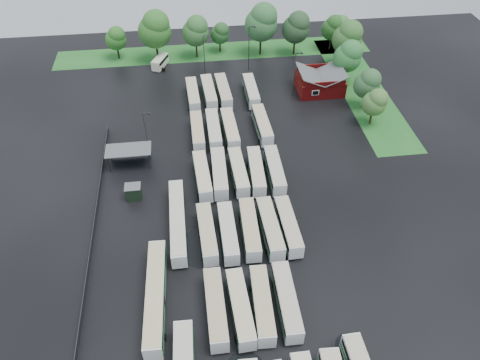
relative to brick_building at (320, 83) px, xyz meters
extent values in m
plane|color=black|center=(-24.00, -42.77, -1.87)|extent=(160.00, 160.00, 0.00)
cube|color=maroon|center=(0.00, 0.03, -0.17)|extent=(10.00, 8.00, 3.40)
cube|color=#4C4F51|center=(-2.50, 0.03, 2.43)|extent=(5.07, 8.60, 2.19)
cube|color=#4C4F51|center=(2.50, 0.03, 2.43)|extent=(5.07, 8.60, 2.19)
cube|color=maroon|center=(0.00, -3.97, 2.03)|extent=(9.00, 0.20, 1.20)
cube|color=silver|center=(-2.00, -4.02, 0.13)|extent=(1.60, 0.12, 1.20)
cylinder|color=#2D2D30|center=(-44.80, -22.77, -0.17)|extent=(0.16, 0.16, 3.40)
cylinder|color=#2D2D30|center=(-37.60, -22.77, -0.17)|extent=(0.16, 0.16, 3.40)
cylinder|color=#2D2D30|center=(-44.80, -19.57, -0.17)|extent=(0.16, 0.16, 3.40)
cylinder|color=#2D2D30|center=(-37.60, -19.57, -0.17)|extent=(0.16, 0.16, 3.40)
cube|color=#4C4F51|center=(-41.20, -21.17, 1.63)|extent=(8.20, 4.20, 0.15)
cube|color=navy|center=(-41.20, -19.27, -0.27)|extent=(7.60, 0.08, 2.60)
cube|color=black|center=(-40.20, -30.17, -0.62)|extent=(2.50, 2.00, 2.50)
cube|color=#4C4F51|center=(-40.20, -30.17, 0.69)|extent=(2.70, 2.20, 0.12)
cube|color=#1F6221|center=(-22.00, 22.03, -1.86)|extent=(80.00, 10.00, 0.01)
cube|color=#1F6221|center=(10.00, 0.03, -1.86)|extent=(10.00, 50.00, 0.01)
cube|color=#2D2D30|center=(-46.20, -34.77, -1.27)|extent=(0.10, 50.00, 1.20)
cube|color=silver|center=(-28.31, -54.86, -0.12)|extent=(2.47, 11.50, 2.63)
cube|color=black|center=(-28.31, -54.86, 0.41)|extent=(2.53, 11.04, 0.84)
cube|color=#106C23|center=(-28.31, -54.86, -0.70)|extent=(2.52, 11.27, 0.58)
cube|color=tan|center=(-28.31, -54.86, 1.24)|extent=(2.37, 11.15, 0.11)
cylinder|color=black|center=(-28.31, -58.54, -1.44)|extent=(2.44, 0.92, 0.92)
cylinder|color=black|center=(-28.31, -51.19, -1.44)|extent=(2.44, 0.92, 0.92)
cube|color=silver|center=(-25.05, -55.19, -0.16)|extent=(2.85, 11.32, 2.57)
cube|color=black|center=(-25.05, -55.19, 0.36)|extent=(2.88, 10.88, 0.82)
cube|color=#207237|center=(-25.05, -55.19, -0.72)|extent=(2.88, 11.10, 0.57)
cube|color=#C4B68C|center=(-25.05, -55.19, 1.18)|extent=(2.74, 10.98, 0.11)
cylinder|color=black|center=(-25.05, -58.78, -1.44)|extent=(2.39, 0.90, 0.90)
cylinder|color=black|center=(-25.05, -51.60, -1.44)|extent=(2.39, 0.90, 0.90)
cube|color=silver|center=(-22.09, -55.03, -0.16)|extent=(2.83, 11.32, 2.57)
cube|color=black|center=(-22.09, -55.03, 0.36)|extent=(2.86, 10.87, 0.82)
cube|color=#196425|center=(-22.09, -55.03, -0.72)|extent=(2.86, 11.10, 0.57)
cube|color=tan|center=(-22.09, -55.03, 1.17)|extent=(2.72, 10.98, 0.11)
cylinder|color=black|center=(-22.09, -58.62, -1.44)|extent=(2.39, 0.90, 0.90)
cylinder|color=black|center=(-22.09, -51.44, -1.44)|extent=(2.39, 0.90, 0.90)
cube|color=silver|center=(-18.73, -54.93, -0.13)|extent=(2.52, 11.41, 2.61)
cube|color=black|center=(-18.73, -54.93, 0.39)|extent=(2.57, 10.96, 0.83)
cube|color=#155F24|center=(-18.73, -54.93, -0.71)|extent=(2.56, 11.19, 0.57)
cube|color=#B3A793|center=(-18.73, -54.93, 1.22)|extent=(2.42, 11.07, 0.11)
cylinder|color=black|center=(-18.73, -58.57, -1.44)|extent=(2.42, 0.91, 0.91)
cylinder|color=black|center=(-18.73, -51.28, -1.44)|extent=(2.42, 0.91, 0.91)
cube|color=silver|center=(-28.48, -41.45, -0.19)|extent=(2.70, 11.11, 2.53)
cube|color=black|center=(-28.48, -41.45, 0.32)|extent=(2.74, 10.67, 0.81)
cube|color=#0C6224|center=(-28.48, -41.45, -0.74)|extent=(2.73, 10.89, 0.56)
cube|color=tan|center=(-28.48, -41.45, 1.12)|extent=(2.59, 10.77, 0.11)
cylinder|color=black|center=(-28.48, -44.98, -1.45)|extent=(2.34, 0.88, 0.88)
cylinder|color=black|center=(-28.48, -37.92, -1.45)|extent=(2.34, 0.88, 0.88)
cube|color=silver|center=(-25.25, -41.68, -0.18)|extent=(2.38, 11.12, 2.55)
cube|color=black|center=(-25.25, -41.68, 0.33)|extent=(2.43, 10.68, 0.81)
cube|color=#1C672F|center=(-25.25, -41.68, -0.74)|extent=(2.42, 10.90, 0.56)
cube|color=#B9B4A4|center=(-25.25, -41.68, 1.14)|extent=(2.28, 10.79, 0.11)
cylinder|color=black|center=(-25.25, -45.24, -1.45)|extent=(2.36, 0.89, 0.89)
cylinder|color=black|center=(-25.25, -38.13, -1.45)|extent=(2.36, 0.89, 0.89)
cube|color=silver|center=(-21.82, -41.38, -0.15)|extent=(2.66, 11.37, 2.59)
cube|color=black|center=(-21.82, -41.38, 0.37)|extent=(2.70, 10.92, 0.83)
cube|color=#1C602F|center=(-21.82, -41.38, -0.72)|extent=(2.70, 11.14, 0.57)
cube|color=tan|center=(-21.82, -41.38, 1.20)|extent=(2.55, 11.03, 0.11)
cylinder|color=black|center=(-21.82, -45.00, -1.44)|extent=(2.40, 0.90, 0.90)
cylinder|color=black|center=(-21.82, -37.76, -1.44)|extent=(2.40, 0.90, 0.90)
cube|color=silver|center=(-18.65, -41.56, -0.14)|extent=(2.75, 11.43, 2.60)
cube|color=black|center=(-18.65, -41.56, 0.38)|extent=(2.79, 10.98, 0.83)
cube|color=#1E6C33|center=(-18.65, -41.56, -0.71)|extent=(2.79, 11.21, 0.57)
cube|color=tan|center=(-18.65, -41.56, 1.21)|extent=(2.64, 11.09, 0.11)
cylinder|color=black|center=(-18.65, -45.20, -1.44)|extent=(2.41, 0.91, 0.91)
cylinder|color=black|center=(-18.65, -37.93, -1.44)|extent=(2.41, 0.91, 0.91)
cube|color=silver|center=(-15.76, -41.53, -0.18)|extent=(2.56, 11.15, 2.54)
cube|color=black|center=(-15.76, -41.53, 0.33)|extent=(2.61, 10.70, 0.81)
cube|color=#226833|center=(-15.76, -41.53, -0.74)|extent=(2.60, 10.93, 0.56)
cube|color=#B5A68C|center=(-15.76, -41.53, 1.14)|extent=(2.46, 10.81, 0.11)
cylinder|color=black|center=(-15.76, -45.08, -1.45)|extent=(2.36, 0.89, 0.89)
cylinder|color=black|center=(-15.76, -37.98, -1.45)|extent=(2.36, 0.89, 0.89)
cube|color=silver|center=(-28.29, -27.99, -0.16)|extent=(2.89, 11.33, 2.57)
cube|color=black|center=(-28.29, -27.99, 0.36)|extent=(2.92, 10.88, 0.82)
cube|color=#0F7029|center=(-28.29, -27.99, -0.72)|extent=(2.93, 11.11, 0.57)
cube|color=beige|center=(-28.29, -27.99, 1.18)|extent=(2.78, 10.99, 0.11)
cylinder|color=black|center=(-28.29, -31.59, -1.44)|extent=(2.39, 0.90, 0.90)
cylinder|color=black|center=(-28.29, -24.40, -1.44)|extent=(2.39, 0.90, 0.90)
cube|color=silver|center=(-25.27, -27.66, -0.11)|extent=(2.73, 11.61, 2.65)
cube|color=black|center=(-25.27, -27.66, 0.42)|extent=(2.77, 11.15, 0.85)
cube|color=#1C632F|center=(-25.27, -27.66, -0.69)|extent=(2.77, 11.38, 0.58)
cube|color=#B9B19C|center=(-25.27, -27.66, 1.26)|extent=(2.62, 11.26, 0.12)
cylinder|color=black|center=(-25.27, -31.35, -1.43)|extent=(2.45, 0.92, 0.92)
cylinder|color=black|center=(-25.27, -23.96, -1.43)|extent=(2.45, 0.92, 0.92)
cube|color=silver|center=(-21.88, -27.68, -0.18)|extent=(2.66, 11.15, 2.54)
cube|color=black|center=(-21.88, -27.68, 0.33)|extent=(2.70, 10.71, 0.81)
cube|color=#0B6525|center=(-21.88, -27.68, -0.74)|extent=(2.70, 10.93, 0.56)
cube|color=#C0B795|center=(-21.88, -27.68, 1.14)|extent=(2.56, 10.82, 0.11)
cylinder|color=black|center=(-21.88, -31.23, -1.45)|extent=(2.36, 0.89, 0.89)
cylinder|color=black|center=(-21.88, -24.13, -1.45)|extent=(2.36, 0.89, 0.89)
cube|color=silver|center=(-18.74, -27.89, -0.17)|extent=(2.81, 11.23, 2.55)
cube|color=black|center=(-18.74, -27.89, 0.34)|extent=(2.84, 10.79, 0.82)
cube|color=#1C6731|center=(-18.74, -27.89, -0.73)|extent=(2.85, 11.01, 0.56)
cube|color=#BCB091|center=(-18.74, -27.89, 1.15)|extent=(2.70, 10.89, 0.11)
cylinder|color=black|center=(-18.74, -31.46, -1.45)|extent=(2.37, 0.89, 0.89)
cylinder|color=black|center=(-18.74, -24.33, -1.45)|extent=(2.37, 0.89, 0.89)
cube|color=silver|center=(-15.44, -28.04, -0.16)|extent=(2.51, 11.26, 2.57)
cube|color=black|center=(-15.44, -28.04, 0.36)|extent=(2.56, 10.81, 0.82)
cube|color=#116222|center=(-15.44, -28.04, -0.72)|extent=(2.56, 11.04, 0.57)
cube|color=#B4AE9A|center=(-15.44, -28.04, 1.17)|extent=(2.41, 10.92, 0.11)
cylinder|color=black|center=(-15.44, -31.64, -1.44)|extent=(2.39, 0.90, 0.90)
cylinder|color=black|center=(-15.44, -24.45, -1.44)|extent=(2.39, 0.90, 0.90)
cube|color=silver|center=(-28.37, -14.61, -0.20)|extent=(2.37, 10.98, 2.51)
cube|color=black|center=(-28.37, -14.61, 0.30)|extent=(2.42, 10.54, 0.80)
cube|color=#226A35|center=(-28.37, -14.61, -0.75)|extent=(2.41, 10.76, 0.55)
cube|color=tan|center=(-28.37, -14.61, 1.10)|extent=(2.27, 10.65, 0.11)
cylinder|color=black|center=(-28.37, -18.12, -1.45)|extent=(2.33, 0.88, 0.88)
cylinder|color=black|center=(-28.37, -11.10, -1.45)|extent=(2.33, 0.88, 0.88)
cube|color=silver|center=(-25.18, -14.54, -0.13)|extent=(2.42, 11.43, 2.62)
cube|color=black|center=(-25.18, -14.54, 0.40)|extent=(2.47, 10.97, 0.84)
cube|color=#19672B|center=(-25.18, -14.54, -0.70)|extent=(2.46, 11.20, 0.58)
cube|color=#BAB39D|center=(-25.18, -14.54, 1.23)|extent=(2.32, 11.09, 0.11)
cylinder|color=black|center=(-25.18, -18.19, -1.44)|extent=(2.43, 0.91, 0.91)
cylinder|color=black|center=(-25.18, -10.88, -1.44)|extent=(2.43, 0.91, 0.91)
cube|color=silver|center=(-21.95, -14.71, -0.12)|extent=(2.76, 11.55, 2.63)
cube|color=black|center=(-21.95, -14.71, 0.41)|extent=(2.80, 11.09, 0.84)
cube|color=#1A6A2D|center=(-21.95, -14.71, -0.70)|extent=(2.80, 11.32, 0.58)
cube|color=#CBB58A|center=(-21.95, -14.71, 1.24)|extent=(2.65, 11.20, 0.11)
cylinder|color=black|center=(-21.95, -18.38, -1.44)|extent=(2.44, 0.92, 0.92)
cylinder|color=black|center=(-21.95, -11.03, -1.44)|extent=(2.44, 0.92, 0.92)
cube|color=silver|center=(-15.41, -14.10, -0.14)|extent=(2.70, 11.44, 2.61)
cube|color=black|center=(-15.41, -14.10, 0.39)|extent=(2.74, 10.99, 0.83)
cube|color=#166125|center=(-15.41, -14.10, -0.71)|extent=(2.74, 11.22, 0.57)
cube|color=tan|center=(-15.41, -14.10, 1.22)|extent=(2.60, 11.10, 0.11)
cylinder|color=black|center=(-15.41, -17.75, -1.44)|extent=(2.42, 0.91, 0.91)
cylinder|color=black|center=(-15.41, -10.46, -1.44)|extent=(2.42, 0.91, 0.91)
cube|color=silver|center=(-28.56, -0.95, -0.17)|extent=(2.70, 11.20, 2.55)
cube|color=black|center=(-28.56, -0.95, 0.34)|extent=(2.74, 10.76, 0.82)
cube|color=#0B5F21|center=(-28.56, -0.95, -0.73)|extent=(2.74, 10.98, 0.56)
cube|color=#BEB58F|center=(-28.56, -0.95, 1.15)|extent=(2.59, 10.86, 0.11)
cylinder|color=black|center=(-28.56, -4.51, -1.45)|extent=(2.36, 0.89, 0.89)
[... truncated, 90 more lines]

